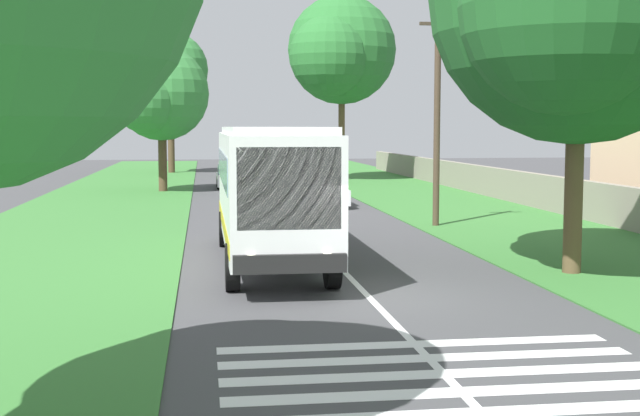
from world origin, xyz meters
name	(u,v)px	position (x,y,z in m)	size (l,w,h in m)	color
ground	(367,296)	(0.00, 0.00, 0.00)	(160.00, 160.00, 0.00)	#424244
grass_verge_left	(82,224)	(15.00, 8.20, 0.02)	(120.00, 8.00, 0.04)	#387533
grass_verge_right	(495,218)	(15.00, -8.20, 0.02)	(120.00, 8.00, 0.04)	#387533
centre_line	(295,221)	(15.00, 0.00, 0.00)	(110.00, 0.16, 0.01)	silver
coach_bus	(269,185)	(4.87, 1.80, 2.15)	(11.16, 2.62, 3.73)	white
zebra_crossing	(444,374)	(-6.10, 0.00, 0.00)	(4.05, 6.80, 0.01)	silver
trailing_car_0	(325,192)	(21.37, -2.09, 0.67)	(4.30, 1.78, 1.43)	silver
trailing_car_1	(306,185)	(26.49, -1.81, 0.67)	(4.30, 1.78, 1.43)	silver
trailing_car_2	(231,177)	(33.96, 1.89, 0.67)	(4.30, 1.78, 1.43)	silver
roadside_tree_left_1	(168,72)	(51.68, 6.30, 8.07)	(7.51, 6.06, 11.26)	#4C3826
roadside_tree_left_2	(158,96)	(31.37, 6.06, 5.47)	(6.30, 5.38, 8.27)	#4C3826
roadside_tree_right_0	(569,4)	(2.19, -5.49, 6.77)	(9.10, 7.42, 10.66)	brown
roadside_tree_right_2	(338,54)	(40.62, -5.75, 8.74)	(9.51, 7.56, 12.68)	brown
utility_pole	(437,114)	(12.66, -5.05, 4.21)	(0.24, 1.40, 8.06)	#473828
roadside_wall	(529,189)	(20.00, -11.60, 0.81)	(70.00, 0.40, 1.55)	gray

